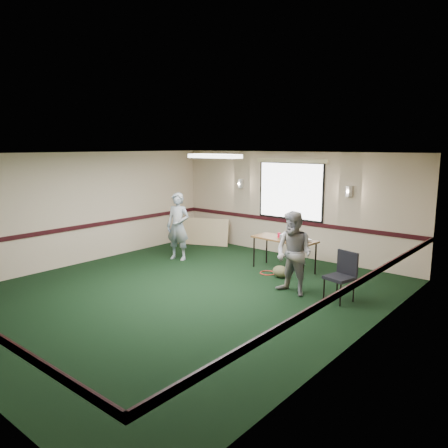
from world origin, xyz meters
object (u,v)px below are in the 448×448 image
Objects in this scene: folding_table at (284,241)px; conference_chair at (343,272)px; projector at (288,237)px; person_left at (178,226)px; person_right at (294,254)px.

conference_chair reaches higher than folding_table.
person_left is at bearing -177.17° from projector.
person_right is at bearing -69.25° from projector.
folding_table is 1.64m from person_right.
conference_chair is (1.79, -0.98, -0.27)m from projector.
person_right is (-0.88, -0.30, 0.27)m from conference_chair.
conference_chair is 0.57× the size of person_right.
projector is 2.06m from conference_chair.
folding_table is 0.91× the size of person_left.
projector is 2.83m from person_left.
folding_table is 0.15m from projector.
folding_table is at bearing 134.60° from person_right.
conference_chair is at bearing -23.44° from folding_table.
folding_table is 2.14m from conference_chair.
person_left reaches higher than projector.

